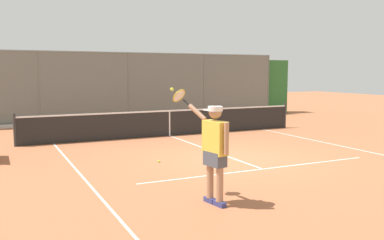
# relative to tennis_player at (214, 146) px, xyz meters

# --- Properties ---
(ground_plane) EXTENTS (60.00, 60.00, 0.00)m
(ground_plane) POSITION_rel_tennis_player_xyz_m (-2.39, -3.22, -1.06)
(ground_plane) COLOR #A8603D
(court_line_markings) EXTENTS (8.35, 10.92, 0.01)m
(court_line_markings) POSITION_rel_tennis_player_xyz_m (-2.39, -1.64, -1.06)
(court_line_markings) COLOR white
(court_line_markings) RESTS_ON ground
(fence_backdrop) EXTENTS (19.21, 1.37, 3.30)m
(fence_backdrop) POSITION_rel_tennis_player_xyz_m (-2.39, -13.64, 0.45)
(fence_backdrop) COLOR slate
(fence_backdrop) RESTS_ON ground
(tennis_net) EXTENTS (10.73, 0.09, 1.07)m
(tennis_net) POSITION_rel_tennis_player_xyz_m (-2.39, -7.89, -0.57)
(tennis_net) COLOR #2D2D2D
(tennis_net) RESTS_ON ground
(tennis_player) EXTENTS (0.64, 1.40, 2.08)m
(tennis_player) POSITION_rel_tennis_player_xyz_m (0.00, 0.00, 0.00)
(tennis_player) COLOR navy
(tennis_player) RESTS_ON ground
(tennis_ball_near_baseline) EXTENTS (0.07, 0.07, 0.07)m
(tennis_ball_near_baseline) POSITION_rel_tennis_player_xyz_m (-0.36, -3.72, -1.03)
(tennis_ball_near_baseline) COLOR #D6E042
(tennis_ball_near_baseline) RESTS_ON ground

